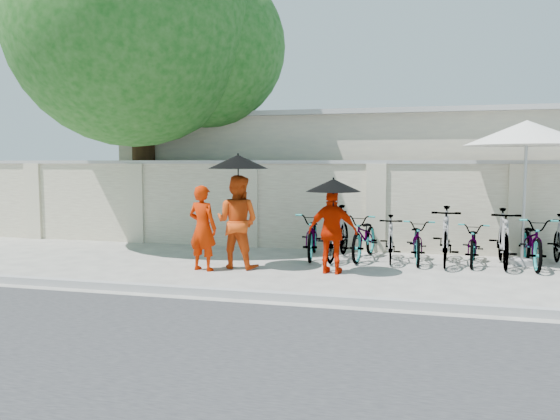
% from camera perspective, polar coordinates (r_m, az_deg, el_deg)
% --- Properties ---
extents(ground, '(80.00, 80.00, 0.00)m').
position_cam_1_polar(ground, '(10.01, -3.03, -6.71)').
color(ground, '#B9B5A8').
extents(kerb, '(40.00, 0.16, 0.12)m').
position_cam_1_polar(kerb, '(8.43, -6.49, -8.56)').
color(kerb, '#9D9D9D').
rests_on(kerb, ground).
extents(compound_wall, '(20.00, 0.30, 2.00)m').
position_cam_1_polar(compound_wall, '(12.75, 5.54, 0.34)').
color(compound_wall, beige).
rests_on(compound_wall, ground).
extents(building_behind, '(14.00, 6.00, 3.20)m').
position_cam_1_polar(building_behind, '(16.39, 11.04, 3.40)').
color(building_behind, beige).
rests_on(building_behind, ground).
extents(shade_tree, '(6.70, 6.20, 8.20)m').
position_cam_1_polar(shade_tree, '(14.31, -14.16, 17.23)').
color(shade_tree, '#332311').
rests_on(shade_tree, ground).
extents(monk_left, '(0.66, 0.51, 1.61)m').
position_cam_1_polar(monk_left, '(10.34, -8.09, -1.87)').
color(monk_left, '#BA1F00').
rests_on(monk_left, ground).
extents(monk_center, '(0.95, 0.78, 1.79)m').
position_cam_1_polar(monk_center, '(10.50, -4.48, -1.24)').
color(monk_center, '#D4420D').
rests_on(monk_center, ground).
extents(parasol_center, '(1.14, 1.14, 1.16)m').
position_cam_1_polar(parasol_center, '(10.34, -4.40, 5.05)').
color(parasol_center, black).
rests_on(parasol_center, ground).
extents(monk_right, '(0.94, 0.46, 1.55)m').
position_cam_1_polar(monk_right, '(9.98, 5.52, -2.26)').
color(monk_right, red).
rests_on(monk_right, ground).
extents(parasol_right, '(0.99, 0.99, 0.86)m').
position_cam_1_polar(parasol_right, '(9.83, 5.60, 2.59)').
color(parasol_right, black).
rests_on(parasol_right, ground).
extents(patio_umbrella, '(2.72, 2.72, 2.85)m').
position_cam_1_polar(patio_umbrella, '(11.81, 24.38, 7.20)').
color(patio_umbrella, '#9D9D9D').
rests_on(patio_umbrella, ground).
extents(bike_0, '(0.87, 1.93, 0.98)m').
position_cam_1_polar(bike_0, '(11.66, 3.47, -2.60)').
color(bike_0, '#A6A6A6').
rests_on(bike_0, ground).
extents(bike_1, '(0.70, 1.92, 1.13)m').
position_cam_1_polar(bike_1, '(11.47, 6.06, -2.38)').
color(bike_1, '#A6A6A6').
rests_on(bike_1, ground).
extents(bike_2, '(0.89, 1.93, 0.98)m').
position_cam_1_polar(bike_2, '(11.59, 8.83, -2.71)').
color(bike_2, '#A6A6A6').
rests_on(bike_2, ground).
extents(bike_3, '(0.53, 1.60, 0.95)m').
position_cam_1_polar(bike_3, '(11.40, 11.47, -2.96)').
color(bike_3, '#A6A6A6').
rests_on(bike_3, ground).
extents(bike_4, '(0.67, 1.74, 0.90)m').
position_cam_1_polar(bike_4, '(11.45, 14.19, -3.09)').
color(bike_4, '#A6A6A6').
rests_on(bike_4, ground).
extents(bike_5, '(0.66, 1.95, 1.15)m').
position_cam_1_polar(bike_5, '(11.37, 16.94, -2.57)').
color(bike_5, '#A6A6A6').
rests_on(bike_5, ground).
extents(bike_6, '(0.76, 1.69, 0.86)m').
position_cam_1_polar(bike_6, '(11.54, 19.59, -3.27)').
color(bike_6, '#A6A6A6').
rests_on(bike_6, ground).
extents(bike_7, '(0.63, 1.90, 1.12)m').
position_cam_1_polar(bike_7, '(11.54, 22.31, -2.69)').
color(bike_7, '#A6A6A6').
rests_on(bike_7, ground).
extents(bike_8, '(0.69, 1.89, 0.99)m').
position_cam_1_polar(bike_8, '(11.67, 24.91, -3.04)').
color(bike_8, '#A6A6A6').
rests_on(bike_8, ground).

